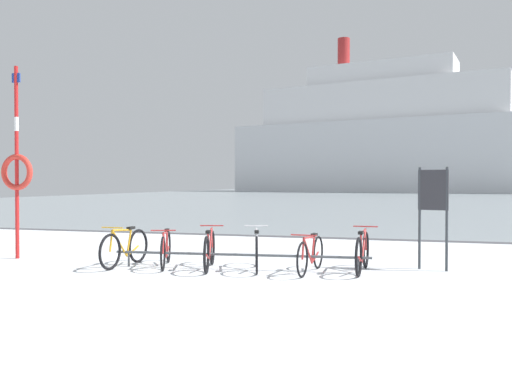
% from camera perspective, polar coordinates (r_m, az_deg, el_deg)
% --- Properties ---
extents(ground, '(80.00, 132.00, 0.08)m').
position_cam_1_polar(ground, '(59.48, 14.12, -0.62)').
color(ground, silver).
extents(bike_rack, '(4.85, 0.56, 0.31)m').
position_cam_1_polar(bike_rack, '(9.99, -1.84, -6.81)').
color(bike_rack, '#4C5156').
rests_on(bike_rack, ground).
extents(bicycle_0, '(0.46, 1.66, 0.80)m').
position_cam_1_polar(bicycle_0, '(10.69, -13.92, -5.84)').
color(bicycle_0, black).
rests_on(bicycle_0, ground).
extents(bicycle_1, '(0.68, 1.60, 0.76)m').
position_cam_1_polar(bicycle_1, '(10.47, -9.67, -6.05)').
color(bicycle_1, black).
rests_on(bicycle_1, ground).
extents(bicycle_2, '(0.60, 1.68, 0.80)m').
position_cam_1_polar(bicycle_2, '(10.09, -5.02, -6.22)').
color(bicycle_2, black).
rests_on(bicycle_2, ground).
extents(bicycle_3, '(0.59, 1.58, 0.81)m').
position_cam_1_polar(bicycle_3, '(9.94, 0.06, -6.30)').
color(bicycle_3, black).
rests_on(bicycle_3, ground).
extents(bicycle_4, '(0.46, 1.64, 0.73)m').
position_cam_1_polar(bicycle_4, '(9.68, 5.88, -6.67)').
color(bicycle_4, black).
rests_on(bicycle_4, ground).
extents(bicycle_5, '(0.46, 1.71, 0.81)m').
position_cam_1_polar(bicycle_5, '(9.88, 11.36, -6.35)').
color(bicycle_5, black).
rests_on(bicycle_5, ground).
extents(info_sign, '(0.54, 0.19, 1.92)m').
position_cam_1_polar(info_sign, '(10.39, 18.49, -0.87)').
color(info_sign, '#33383D').
rests_on(info_sign, ground).
extents(rescue_post, '(0.78, 0.12, 4.12)m').
position_cam_1_polar(rescue_post, '(12.48, -24.30, 2.41)').
color(rescue_post, red).
rests_on(rescue_post, ground).
extents(ferry_ship, '(54.79, 22.11, 26.97)m').
position_cam_1_polar(ferry_ship, '(93.13, 13.84, 5.56)').
color(ferry_ship, silver).
rests_on(ferry_ship, ground).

